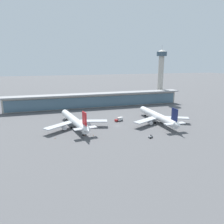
% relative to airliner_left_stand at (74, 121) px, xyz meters
% --- Properties ---
extents(ground_plane, '(1200.00, 1200.00, 0.00)m').
position_rel_airliner_left_stand_xyz_m(ground_plane, '(31.83, -5.84, -5.27)').
color(ground_plane, '#515154').
extents(airliner_left_stand, '(47.53, 62.55, 16.73)m').
position_rel_airliner_left_stand_xyz_m(airliner_left_stand, '(0.00, 0.00, 0.00)').
color(airliner_left_stand, white).
rests_on(airliner_left_stand, ground).
extents(airliner_centre_stand, '(48.33, 62.76, 16.73)m').
position_rel_airliner_left_stand_xyz_m(airliner_centre_stand, '(65.54, -7.01, 0.00)').
color(airliner_centre_stand, white).
rests_on(airliner_centre_stand, ground).
extents(service_truck_near_nose_grey, '(3.33, 2.93, 2.05)m').
position_rel_airliner_left_stand_xyz_m(service_truck_near_nose_grey, '(44.71, -36.43, -4.40)').
color(service_truck_near_nose_grey, gray).
rests_on(service_truck_near_nose_grey, ground).
extents(service_truck_under_wing_white, '(2.96, 1.88, 2.05)m').
position_rel_airliner_left_stand_xyz_m(service_truck_under_wing_white, '(4.00, -18.67, -4.40)').
color(service_truck_under_wing_white, silver).
rests_on(service_truck_under_wing_white, ground).
extents(service_truck_mid_apron_red, '(7.64, 4.70, 3.10)m').
position_rel_airliner_left_stand_xyz_m(service_truck_mid_apron_red, '(37.52, 6.77, -3.58)').
color(service_truck_mid_apron_red, '#B21E1E').
rests_on(service_truck_mid_apron_red, ground).
extents(terminal_building, '(189.51, 12.80, 15.20)m').
position_rel_airliner_left_stand_xyz_m(terminal_building, '(31.83, 65.84, 2.60)').
color(terminal_building, '#B2ADA3').
rests_on(terminal_building, ground).
extents(control_tower, '(12.00, 12.00, 66.47)m').
position_rel_airliner_left_stand_xyz_m(control_tower, '(113.49, 77.62, 31.06)').
color(control_tower, '#B2ADA3').
rests_on(control_tower, ground).
extents(safety_cone_alpha, '(0.62, 0.62, 0.70)m').
position_rel_airliner_left_stand_xyz_m(safety_cone_alpha, '(4.00, -19.39, -4.95)').
color(safety_cone_alpha, orange).
rests_on(safety_cone_alpha, ground).
extents(safety_cone_bravo, '(0.62, 0.62, 0.70)m').
position_rel_airliner_left_stand_xyz_m(safety_cone_bravo, '(-14.99, -19.86, -4.95)').
color(safety_cone_bravo, orange).
rests_on(safety_cone_bravo, ground).
extents(safety_cone_charlie, '(0.62, 0.62, 0.70)m').
position_rel_airliner_left_stand_xyz_m(safety_cone_charlie, '(9.80, -21.44, -4.95)').
color(safety_cone_charlie, orange).
rests_on(safety_cone_charlie, ground).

